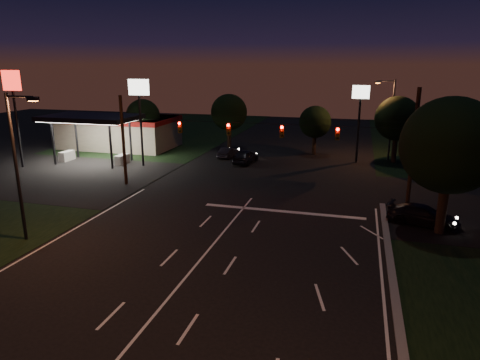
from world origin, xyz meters
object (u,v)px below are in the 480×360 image
(car_oncoming_a, at_px, (246,156))
(car_oncoming_b, at_px, (228,152))
(utility_pole_right, at_px, (407,207))
(car_cross, at_px, (423,215))
(tree_right_near, at_px, (450,146))

(car_oncoming_a, relative_size, car_oncoming_b, 1.19)
(utility_pole_right, relative_size, car_cross, 1.93)
(tree_right_near, xyz_separation_m, car_cross, (-0.89, 1.15, -5.00))
(car_oncoming_b, distance_m, car_cross, 25.78)
(utility_pole_right, relative_size, car_oncoming_b, 2.43)
(car_oncoming_a, distance_m, car_oncoming_b, 3.55)
(car_oncoming_b, bearing_deg, utility_pole_right, 149.05)
(utility_pole_right, height_order, car_oncoming_b, utility_pole_right)
(tree_right_near, height_order, car_oncoming_b, tree_right_near)
(car_oncoming_a, relative_size, car_cross, 0.95)
(utility_pole_right, xyz_separation_m, car_oncoming_a, (-15.77, 11.31, 0.75))
(utility_pole_right, bearing_deg, car_cross, -80.14)
(utility_pole_right, height_order, tree_right_near, tree_right_near)
(car_oncoming_a, height_order, car_oncoming_b, car_oncoming_a)
(utility_pole_right, height_order, car_oncoming_a, utility_pole_right)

